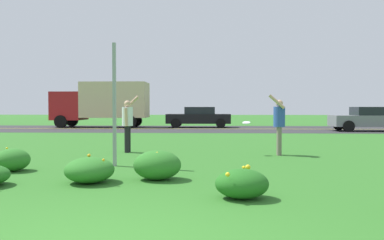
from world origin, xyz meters
name	(u,v)px	position (x,y,z in m)	size (l,w,h in m)	color
ground_plane	(180,145)	(0.00, 11.17, 0.00)	(120.00, 120.00, 0.00)	#2D6B23
highway_strip	(193,129)	(0.00, 22.35, 0.00)	(120.00, 8.60, 0.01)	#2D2D30
highway_center_stripe	(193,129)	(0.00, 22.35, 0.01)	(120.00, 0.16, 0.00)	yellow
daylily_clump_near_camera	(157,165)	(0.11, 3.99, 0.29)	(0.95, 0.79, 0.58)	#2D7526
daylily_clump_front_left	(90,170)	(-1.12, 3.61, 0.24)	(0.93, 0.96, 0.53)	#2D7526
daylily_clump_mid_left	(13,160)	(-3.26, 4.87, 0.25)	(0.76, 0.72, 0.52)	#2D7526
daylily_clump_mid_center	(242,184)	(1.65, 2.45, 0.23)	(0.84, 0.72, 0.49)	#23661E
sign_post_near_path	(114,105)	(-1.17, 5.76, 1.49)	(0.07, 0.10, 2.98)	#93969B
person_thrower_white_shirt	(128,121)	(-1.46, 8.64, 0.99)	(0.52, 0.51, 1.80)	silver
person_catcher_blue_shirt	(279,122)	(3.19, 8.14, 0.99)	(0.52, 0.51, 1.81)	#2D4C9E
frisbee_white	(246,123)	(2.22, 8.16, 0.96)	(0.24, 0.23, 0.10)	white
car_gray_leftmost	(370,119)	(10.70, 20.41, 0.74)	(4.50, 2.00, 1.45)	slate
car_black_center_left	(199,117)	(0.31, 24.28, 0.74)	(4.50, 2.00, 1.45)	black
box_truck_red	(103,102)	(-6.57, 24.28, 1.80)	(6.70, 2.46, 3.20)	maroon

